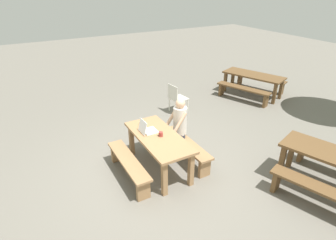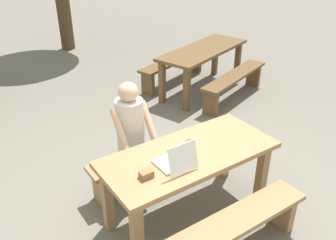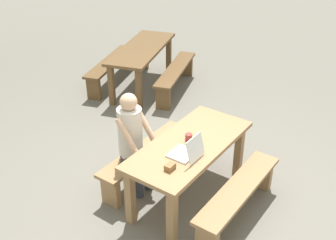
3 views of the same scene
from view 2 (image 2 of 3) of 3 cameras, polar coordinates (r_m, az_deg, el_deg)
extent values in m
plane|color=slate|center=(3.83, 3.09, -14.53)|extent=(30.00, 30.00, 0.00)
cube|color=#9E754C|center=(3.38, 3.41, -5.45)|extent=(1.68, 0.75, 0.05)
cube|color=#9E754C|center=(3.13, -4.95, -17.86)|extent=(0.09, 0.09, 0.70)
cube|color=#9E754C|center=(3.87, 14.66, -8.35)|extent=(0.09, 0.09, 0.70)
cube|color=#9E754C|center=(3.50, -9.58, -12.25)|extent=(0.09, 0.09, 0.70)
cube|color=#9E754C|center=(4.17, 9.10, -4.73)|extent=(0.09, 0.09, 0.70)
cube|color=#9E754C|center=(3.21, 10.53, -15.56)|extent=(1.52, 0.30, 0.05)
cube|color=#9E754C|center=(3.75, 17.74, -13.47)|extent=(0.08, 0.24, 0.38)
cube|color=#9E754C|center=(4.00, -2.37, -5.03)|extent=(1.52, 0.30, 0.05)
cube|color=#9E754C|center=(3.89, -10.69, -10.59)|extent=(0.08, 0.24, 0.38)
cube|color=#9E754C|center=(4.44, 4.92, -4.67)|extent=(0.08, 0.24, 0.38)
cube|color=white|center=(3.20, 0.64, -6.78)|extent=(0.29, 0.26, 0.02)
cube|color=white|center=(3.02, 2.41, -6.13)|extent=(0.28, 0.08, 0.25)
cube|color=black|center=(3.02, 2.34, -6.04)|extent=(0.26, 0.06, 0.23)
cube|color=olive|center=(3.03, -3.47, -8.61)|extent=(0.11, 0.08, 0.06)
cylinder|color=#99332D|center=(3.38, 3.49, -4.03)|extent=(0.08, 0.08, 0.09)
cylinder|color=#333847|center=(3.85, -5.45, -10.27)|extent=(0.10, 0.10, 0.43)
cylinder|color=#333847|center=(3.91, -3.13, -9.38)|extent=(0.10, 0.10, 0.43)
cube|color=#333847|center=(3.79, -5.11, -6.11)|extent=(0.28, 0.28, 0.12)
cylinder|color=silver|center=(3.68, -6.03, -1.09)|extent=(0.29, 0.29, 0.60)
cylinder|color=#DBAD89|center=(3.51, -7.60, -1.76)|extent=(0.07, 0.32, 0.41)
cylinder|color=#DBAD89|center=(3.65, -3.07, -0.32)|extent=(0.07, 0.32, 0.41)
sphere|color=#DBAD89|center=(3.51, -6.34, 4.45)|extent=(0.20, 0.20, 0.20)
cube|color=brown|center=(6.28, 5.68, 11.04)|extent=(2.01, 1.25, 0.05)
cube|color=brown|center=(5.63, 2.99, 4.84)|extent=(0.11, 0.11, 0.72)
cube|color=brown|center=(6.99, 10.99, 9.15)|extent=(0.11, 0.11, 0.72)
cube|color=brown|center=(5.90, -0.94, 6.01)|extent=(0.11, 0.11, 0.72)
cube|color=brown|center=(7.21, 7.51, 10.02)|extent=(0.11, 0.11, 0.72)
cube|color=brown|center=(6.10, 10.61, 6.94)|extent=(1.70, 0.82, 0.05)
cube|color=brown|center=(5.58, 6.80, 2.65)|extent=(0.15, 0.25, 0.40)
cube|color=brown|center=(6.82, 13.42, 6.95)|extent=(0.15, 0.25, 0.40)
cube|color=brown|center=(6.72, 0.92, 9.46)|extent=(1.70, 0.82, 0.05)
cube|color=brown|center=(6.26, -3.21, 5.74)|extent=(0.15, 0.25, 0.40)
cube|color=brown|center=(7.38, 4.42, 9.30)|extent=(0.15, 0.25, 0.40)
camera|label=1|loc=(5.93, 61.61, 23.37)|focal=29.69mm
camera|label=3|loc=(1.70, -125.45, 7.66)|focal=43.81mm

